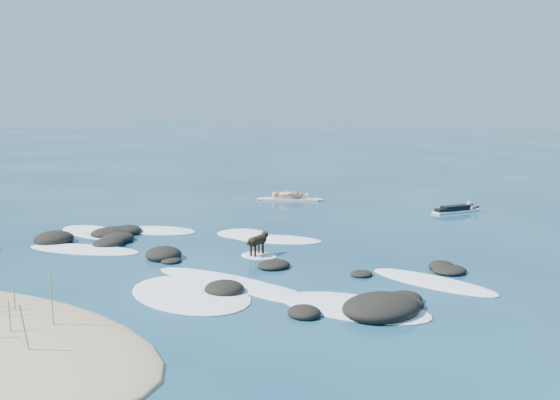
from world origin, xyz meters
The scene contains 6 objects.
ground centered at (0.00, 0.00, 0.00)m, with size 160.00×160.00×0.00m, color #0A2642.
reef_rocks centered at (-0.28, -1.89, 0.10)m, with size 14.25×6.67×0.55m.
breaking_foam centered at (0.34, -1.40, 0.01)m, with size 15.06×8.52×0.12m.
standing_surfer_rig centered at (-3.78, 8.83, 0.68)m, with size 2.80×1.66×1.72m.
paddling_surfer_rig centered at (3.36, 9.95, 0.13)m, with size 1.54×2.11×0.39m.
dog centered at (0.87, -0.18, 0.47)m, with size 0.30×1.11×0.71m.
Camera 1 is at (11.00, -14.36, 4.45)m, focal length 40.00 mm.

